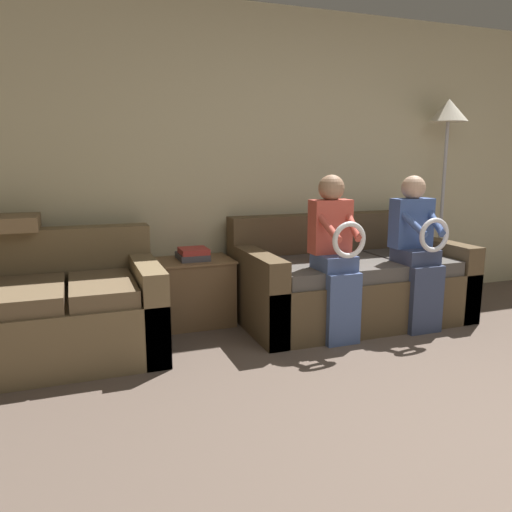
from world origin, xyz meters
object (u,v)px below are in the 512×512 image
Objects in this scene: couch_main at (348,282)px; side_shelf at (194,291)px; couch_side at (34,314)px; throw_pillow at (7,223)px; book_stack at (193,254)px; floor_lamp at (448,128)px; child_left_seated at (335,250)px; child_right_seated at (417,246)px.

side_shelf is (-1.24, 0.28, -0.03)m from couch_main.
couch_side is 3.93× the size of throw_pillow.
book_stack is at bearing -0.79° from throw_pillow.
book_stack is at bearing -179.95° from floor_lamp.
book_stack is (-0.88, 0.69, -0.10)m from child_left_seated.
throw_pillow is at bearing 162.00° from child_left_seated.
couch_main is 1.76m from floor_lamp.
child_left_seated is at bearing -18.00° from throw_pillow.
child_left_seated reaches higher than throw_pillow.
child_right_seated reaches higher than book_stack.
child_left_seated is at bearing -131.11° from couch_main.
side_shelf is (-1.59, 0.69, -0.38)m from child_right_seated.
child_left_seated is at bearing 179.87° from child_right_seated.
side_shelf is 0.30m from book_stack.
couch_main is 2.62m from throw_pillow.
couch_main is at bearing -6.81° from throw_pillow.
floor_lamp is at bearing -0.24° from throw_pillow.
couch_main reaches higher than book_stack.
floor_lamp is at bearing 0.10° from side_shelf.
floor_lamp reaches higher than couch_main.
throw_pillow is (-2.19, 0.71, 0.21)m from child_left_seated.
child_left_seated is at bearing -38.07° from side_shelf.
couch_main is at bearing -166.08° from floor_lamp.
side_shelf is 0.33× the size of floor_lamp.
child_left_seated is 1.19m from side_shelf.
child_right_seated is 4.25× the size of book_stack.
child_right_seated is at bearing -49.01° from couch_main.
couch_main is 0.65m from child_left_seated.
child_left_seated is 1.01× the size of child_right_seated.
child_left_seated is 2.89× the size of throw_pillow.
throw_pillow is (-2.90, 0.71, 0.22)m from child_right_seated.
child_right_seated is at bearing -139.16° from floor_lamp.
floor_lamp reaches higher than child_left_seated.
couch_side is 1.38× the size of child_right_seated.
side_shelf is (1.16, 0.32, -0.03)m from couch_side.
child_right_seated is at bearing -13.81° from throw_pillow.
throw_pillow is at bearing 179.21° from book_stack.
couch_side is 0.88× the size of floor_lamp.
child_right_seated is (0.36, -0.41, 0.35)m from couch_main.
child_right_seated is (2.75, -0.37, 0.35)m from couch_side.
couch_main is 3.04× the size of side_shelf.
child_left_seated is at bearing -10.23° from couch_side.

